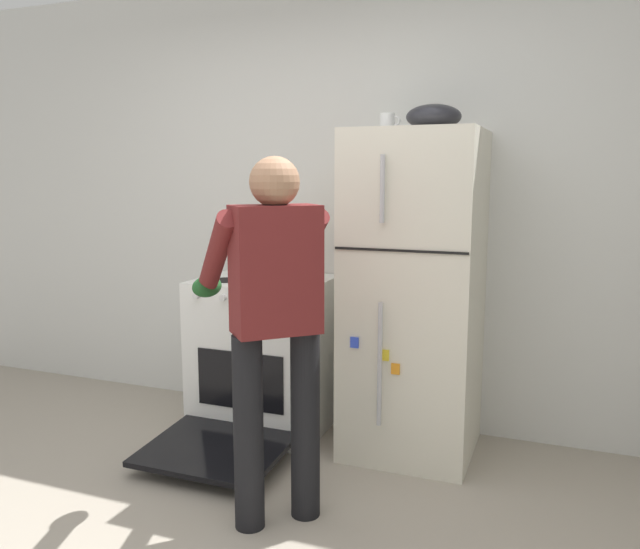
# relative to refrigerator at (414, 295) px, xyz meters

# --- Properties ---
(kitchen_wall_back) EXTENTS (6.00, 0.10, 2.70)m
(kitchen_wall_back) POSITION_rel_refrigerator_xyz_m (-0.49, 0.38, 0.47)
(kitchen_wall_back) COLOR silver
(kitchen_wall_back) RESTS_ON ground
(refrigerator) EXTENTS (0.68, 0.72, 1.75)m
(refrigerator) POSITION_rel_refrigerator_xyz_m (0.00, 0.00, 0.00)
(refrigerator) COLOR silver
(refrigerator) RESTS_ON ground
(stove_range) EXTENTS (0.76, 1.22, 0.92)m
(stove_range) POSITION_rel_refrigerator_xyz_m (-0.90, -0.02, -0.43)
(stove_range) COLOR white
(stove_range) RESTS_ON ground
(person_cook) EXTENTS (0.70, 0.74, 1.60)m
(person_cook) POSITION_rel_refrigerator_xyz_m (-0.40, -0.93, 0.08)
(person_cook) COLOR black
(person_cook) RESTS_ON ground
(red_pot) EXTENTS (0.38, 0.28, 0.14)m
(red_pot) POSITION_rel_refrigerator_xyz_m (-0.74, -0.05, 0.11)
(red_pot) COLOR orange
(red_pot) RESTS_ON stove_range
(coffee_mug) EXTENTS (0.11, 0.08, 0.10)m
(coffee_mug) POSITION_rel_refrigerator_xyz_m (-0.18, 0.05, 0.92)
(coffee_mug) COLOR silver
(coffee_mug) RESTS_ON refrigerator
(pepper_mill) EXTENTS (0.05, 0.05, 0.18)m
(pepper_mill) POSITION_rel_refrigerator_xyz_m (-1.20, 0.20, 0.13)
(pepper_mill) COLOR brown
(pepper_mill) RESTS_ON stove_range
(mixing_bowl) EXTENTS (0.28, 0.28, 0.13)m
(mixing_bowl) POSITION_rel_refrigerator_xyz_m (0.08, 0.00, 0.94)
(mixing_bowl) COLOR black
(mixing_bowl) RESTS_ON refrigerator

